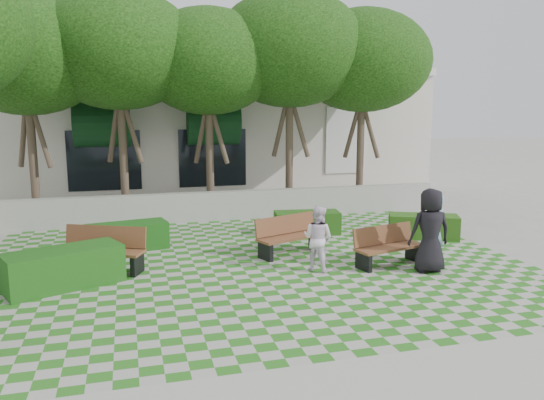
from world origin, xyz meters
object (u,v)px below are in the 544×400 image
object	(u,v)px
person_white	(318,238)
hedge_midleft	(127,237)
bench_mid	(290,236)
hedge_west	(64,268)
hedge_east	(423,226)
person_dark	(430,230)
person_blue	(434,230)
bench_west	(102,250)
bench_east	(388,247)
hedge_midright	(307,223)

from	to	relation	value
person_white	hedge_midleft	bearing A→B (deg)	13.04
bench_mid	hedge_west	size ratio (longest dim) A/B	0.85
hedge_east	hedge_west	world-z (taller)	hedge_west
bench_mid	person_white	xyz separation A→B (m)	(0.20, -1.40, 0.27)
person_dark	person_white	bearing A→B (deg)	-10.34
bench_mid	person_white	bearing A→B (deg)	-103.20
hedge_west	person_white	distance (m)	5.23
person_blue	bench_west	bearing A→B (deg)	-35.13
person_blue	person_dark	xyz separation A→B (m)	(-0.39, -0.47, 0.11)
bench_mid	person_dark	bearing A→B (deg)	-61.90
person_dark	bench_east	bearing A→B (deg)	-40.39
hedge_midleft	hedge_west	distance (m)	2.83
person_white	person_blue	bearing A→B (deg)	-137.19
hedge_midright	person_blue	distance (m)	4.00
bench_west	person_blue	world-z (taller)	person_blue
bench_mid	hedge_midleft	xyz separation A→B (m)	(-3.79, 1.44, -0.11)
hedge_midright	bench_east	bearing A→B (deg)	-77.08
person_dark	person_white	size ratio (longest dim) A/B	1.28
bench_west	hedge_midleft	bearing A→B (deg)	97.39
bench_west	hedge_west	world-z (taller)	bench_west
hedge_east	hedge_midleft	bearing A→B (deg)	173.74
bench_west	person_dark	bearing A→B (deg)	9.22
hedge_midleft	person_blue	bearing A→B (deg)	-24.98
person_white	bench_west	bearing A→B (deg)	34.23
person_white	bench_east	bearing A→B (deg)	-133.06
bench_mid	hedge_midleft	bearing A→B (deg)	137.91
bench_west	hedge_midright	world-z (taller)	bench_west
bench_east	bench_west	xyz separation A→B (m)	(-6.18, 1.19, 0.04)
bench_west	hedge_midright	bearing A→B (deg)	46.25
hedge_midright	hedge_midleft	size ratio (longest dim) A/B	0.93
person_blue	person_white	size ratio (longest dim) A/B	1.13
bench_west	bench_mid	bearing A→B (deg)	27.98
bench_mid	person_white	world-z (taller)	person_white
hedge_midleft	hedge_east	bearing A→B (deg)	-6.26
hedge_east	hedge_midleft	distance (m)	7.83
hedge_midleft	hedge_west	bearing A→B (deg)	-115.50
person_blue	bench_mid	bearing A→B (deg)	-54.07
person_dark	hedge_midleft	bearing A→B (deg)	-22.22
person_blue	hedge_midleft	bearing A→B (deg)	-49.00
bench_west	hedge_east	xyz separation A→B (m)	(8.31, 0.84, -0.15)
hedge_east	hedge_west	size ratio (longest dim) A/B	0.83
hedge_midright	person_white	world-z (taller)	person_white
bench_mid	person_blue	world-z (taller)	person_blue
bench_west	hedge_east	world-z (taller)	bench_west
hedge_east	hedge_midleft	size ratio (longest dim) A/B	0.94
bench_east	hedge_midleft	bearing A→B (deg)	138.24
bench_mid	hedge_west	bearing A→B (deg)	171.20
person_dark	person_white	distance (m)	2.40
bench_west	person_white	distance (m)	4.67
bench_west	bench_east	bearing A→B (deg)	13.75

